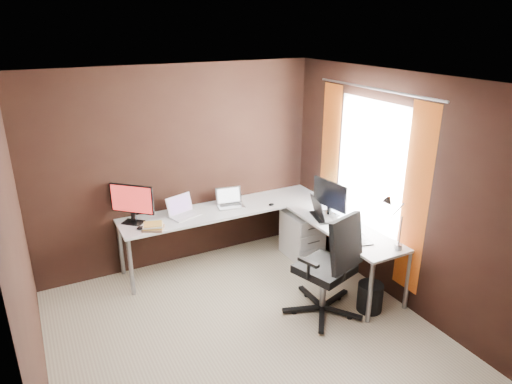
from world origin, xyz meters
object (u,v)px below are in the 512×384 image
(laptop_white, at_px, (183,211))
(laptop_black_big, at_px, (322,214))
(drawer_pedestal, at_px, (302,234))
(laptop_silver, at_px, (230,202))
(monitor_left, at_px, (132,202))
(monitor_right, at_px, (330,196))
(wastebasket, at_px, (370,297))
(office_chair, at_px, (327,285))
(laptop_black_small, at_px, (358,237))
(book_stack, at_px, (153,227))
(desk_lamp, at_px, (393,217))

(laptop_white, bearing_deg, laptop_black_big, -49.11)
(drawer_pedestal, height_order, laptop_silver, laptop_silver)
(monitor_left, height_order, laptop_black_big, monitor_left)
(monitor_left, bearing_deg, monitor_right, 20.90)
(monitor_right, relative_size, laptop_black_big, 1.20)
(laptop_white, bearing_deg, wastebasket, -69.27)
(laptop_silver, relative_size, office_chair, 0.31)
(laptop_black_small, relative_size, wastebasket, 0.98)
(laptop_black_small, height_order, wastebasket, laptop_black_small)
(drawer_pedestal, xyz_separation_m, office_chair, (-0.49, -1.22, 0.05))
(laptop_black_big, bearing_deg, monitor_left, 80.90)
(laptop_black_big, bearing_deg, laptop_silver, 58.30)
(book_stack, xyz_separation_m, wastebasket, (1.90, -1.55, -0.61))
(laptop_black_small, relative_size, book_stack, 1.07)
(laptop_white, distance_m, wastebasket, 2.39)
(laptop_silver, xyz_separation_m, laptop_black_small, (0.81, -1.56, -0.01))
(drawer_pedestal, relative_size, monitor_right, 1.12)
(laptop_silver, distance_m, book_stack, 1.10)
(monitor_left, distance_m, laptop_white, 0.62)
(laptop_silver, bearing_deg, monitor_right, -33.03)
(desk_lamp, bearing_deg, monitor_right, 77.01)
(drawer_pedestal, height_order, laptop_black_small, laptop_black_small)
(laptop_silver, xyz_separation_m, wastebasket, (0.83, -1.80, -0.62))
(drawer_pedestal, bearing_deg, monitor_left, 167.85)
(laptop_white, height_order, book_stack, laptop_white)
(laptop_black_small, bearing_deg, monitor_left, 65.75)
(laptop_white, distance_m, book_stack, 0.49)
(drawer_pedestal, bearing_deg, monitor_right, -79.48)
(office_chair, bearing_deg, laptop_silver, 85.82)
(laptop_black_small, height_order, desk_lamp, desk_lamp)
(laptop_black_big, height_order, wastebasket, laptop_black_big)
(laptop_silver, distance_m, wastebasket, 2.08)
(desk_lamp, relative_size, wastebasket, 1.82)
(monitor_left, bearing_deg, laptop_silver, 41.28)
(office_chair, bearing_deg, book_stack, 119.28)
(desk_lamp, bearing_deg, laptop_white, 116.23)
(laptop_white, distance_m, laptop_silver, 0.64)
(laptop_white, distance_m, desk_lamp, 2.46)
(laptop_white, height_order, office_chair, office_chair)
(laptop_silver, relative_size, book_stack, 1.27)
(monitor_left, relative_size, laptop_silver, 1.28)
(laptop_silver, height_order, office_chair, office_chair)
(book_stack, bearing_deg, monitor_left, 116.72)
(monitor_right, distance_m, laptop_black_big, 0.23)
(laptop_white, bearing_deg, drawer_pedestal, -33.09)
(laptop_black_big, relative_size, wastebasket, 1.42)
(monitor_left, relative_size, wastebasket, 1.49)
(book_stack, distance_m, wastebasket, 2.53)
(monitor_left, relative_size, laptop_black_big, 1.05)
(monitor_right, relative_size, book_stack, 1.85)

